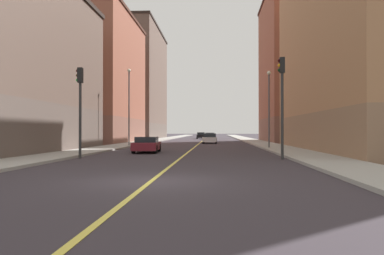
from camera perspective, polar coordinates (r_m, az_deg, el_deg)
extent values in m
plane|color=#352E35|center=(12.71, -6.11, -8.01)|extent=(400.00, 400.00, 0.00)
cube|color=#9E9B93|center=(61.72, 8.95, -1.96)|extent=(3.17, 168.00, 0.15)
cube|color=#9E9B93|center=(62.26, -5.79, -1.95)|extent=(3.17, 168.00, 0.15)
cube|color=#E5D14C|center=(61.48, 1.55, -2.03)|extent=(0.16, 154.00, 0.01)
cube|color=#8F6B4F|center=(34.16, 24.26, -0.67)|extent=(9.33, 25.43, 3.06)
cube|color=brown|center=(58.71, 15.41, -0.39)|extent=(9.33, 17.58, 3.50)
cube|color=#93513D|center=(59.70, 15.38, 9.96)|extent=(9.33, 17.58, 17.96)
cube|color=brown|center=(32.33, -26.79, -0.13)|extent=(9.33, 21.85, 3.68)
cube|color=brown|center=(33.04, -26.74, 11.46)|extent=(9.33, 21.85, 9.59)
cube|color=brown|center=(55.15, -13.69, -0.43)|extent=(9.33, 19.98, 3.41)
cube|color=#93513D|center=(55.85, -13.67, 8.60)|extent=(9.33, 19.98, 14.12)
cube|color=#42241B|center=(57.45, -13.66, 15.77)|extent=(9.63, 20.28, 0.40)
cube|color=brown|center=(80.48, -8.18, -0.56)|extent=(9.33, 24.44, 3.13)
cube|color=brown|center=(81.24, -8.17, 7.40)|extent=(9.33, 24.44, 19.36)
cube|color=#2B221D|center=(83.18, -8.16, 14.15)|extent=(9.63, 24.74, 0.40)
cylinder|color=#2D2D2D|center=(22.67, 13.32, 1.66)|extent=(0.16, 0.16, 5.02)
cube|color=black|center=(22.98, 13.31, 9.06)|extent=(0.28, 0.32, 0.90)
sphere|color=#320404|center=(23.00, 12.91, 9.73)|extent=(0.20, 0.20, 0.20)
sphere|color=orange|center=(22.95, 12.91, 9.04)|extent=(0.20, 0.20, 0.20)
sphere|color=black|center=(22.90, 12.91, 8.35)|extent=(0.20, 0.20, 0.20)
cylinder|color=#2D2D2D|center=(23.75, -16.36, 0.99)|extent=(0.16, 0.16, 4.54)
cube|color=black|center=(23.97, -16.34, 7.49)|extent=(0.28, 0.32, 0.90)
sphere|color=#320404|center=(24.07, -16.71, 8.11)|extent=(0.20, 0.20, 0.20)
sphere|color=#352204|center=(24.03, -16.71, 7.45)|extent=(0.20, 0.20, 0.20)
sphere|color=green|center=(23.99, -16.71, 6.79)|extent=(0.20, 0.20, 0.20)
cylinder|color=#4C4C51|center=(35.35, 11.42, 2.44)|extent=(0.14, 0.14, 6.63)
sphere|color=#EAEACC|center=(35.69, 11.41, 8.00)|extent=(0.36, 0.36, 0.36)
cylinder|color=#4C4C51|center=(40.68, -9.39, 2.81)|extent=(0.14, 0.14, 7.71)
sphere|color=#EAEACC|center=(41.10, -9.38, 8.39)|extent=(0.36, 0.36, 0.36)
cube|color=silver|center=(71.66, 2.71, -1.40)|extent=(2.00, 4.63, 0.60)
cube|color=black|center=(71.67, 2.71, -0.97)|extent=(1.69, 2.28, 0.49)
cylinder|color=black|center=(73.13, 2.12, -1.54)|extent=(0.24, 0.65, 0.64)
cylinder|color=black|center=(73.04, 3.42, -1.54)|extent=(0.24, 0.65, 0.64)
cylinder|color=black|center=(70.30, 1.97, -1.59)|extent=(0.24, 0.65, 0.64)
cylinder|color=black|center=(70.21, 3.33, -1.59)|extent=(0.24, 0.65, 0.64)
cube|color=maroon|center=(29.34, -6.75, -2.75)|extent=(1.99, 4.27, 0.57)
cube|color=black|center=(29.24, -6.77, -1.80)|extent=(1.67, 2.05, 0.42)
cylinder|color=black|center=(30.75, -7.94, -2.99)|extent=(0.25, 0.65, 0.64)
cylinder|color=black|center=(30.55, -4.92, -3.01)|extent=(0.25, 0.65, 0.64)
cylinder|color=black|center=(28.19, -8.74, -3.22)|extent=(0.25, 0.65, 0.64)
cylinder|color=black|center=(27.97, -5.44, -3.24)|extent=(0.25, 0.65, 0.64)
cube|color=black|center=(79.67, 1.34, -1.31)|extent=(1.87, 4.51, 0.60)
cube|color=black|center=(79.72, 1.34, -0.91)|extent=(1.59, 2.02, 0.52)
cylinder|color=black|center=(81.07, 0.79, -1.44)|extent=(0.24, 0.65, 0.64)
cylinder|color=black|center=(81.05, 1.91, -1.44)|extent=(0.24, 0.65, 0.64)
cylinder|color=black|center=(78.31, 0.75, -1.47)|extent=(0.24, 0.65, 0.64)
cylinder|color=black|center=(78.29, 1.91, -1.47)|extent=(0.24, 0.65, 0.64)
cube|color=white|center=(50.48, 2.67, -1.78)|extent=(1.86, 4.10, 0.61)
cube|color=black|center=(50.43, 2.67, -1.16)|extent=(1.62, 1.85, 0.48)
cylinder|color=black|center=(51.77, 1.78, -1.98)|extent=(0.22, 0.64, 0.64)
cylinder|color=black|center=(51.74, 3.63, -1.98)|extent=(0.22, 0.64, 0.64)
cylinder|color=black|center=(49.25, 1.67, -2.05)|extent=(0.22, 0.64, 0.64)
cylinder|color=black|center=(49.21, 3.61, -2.05)|extent=(0.22, 0.64, 0.64)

